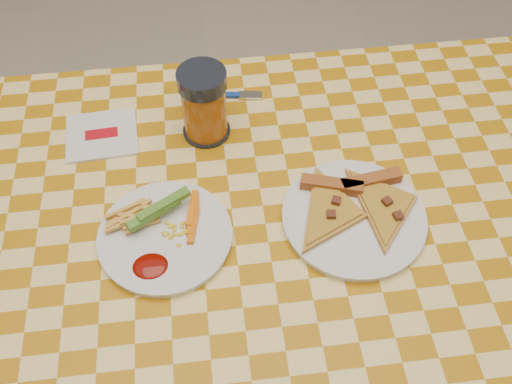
% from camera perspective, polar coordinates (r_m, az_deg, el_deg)
% --- Properties ---
extents(table, '(1.28, 0.88, 0.76)m').
position_cam_1_polar(table, '(0.95, -1.92, -7.73)').
color(table, white).
rests_on(table, ground).
extents(plate_left, '(0.24, 0.24, 0.01)m').
position_cam_1_polar(plate_left, '(0.90, -9.04, -4.49)').
color(plate_left, silver).
rests_on(plate_left, table).
extents(plate_right, '(0.27, 0.27, 0.01)m').
position_cam_1_polar(plate_right, '(0.92, 9.73, -2.61)').
color(plate_right, silver).
rests_on(plate_right, table).
extents(fries_veggies, '(0.16, 0.15, 0.04)m').
position_cam_1_polar(fries_veggies, '(0.89, -9.75, -3.20)').
color(fries_veggies, '#F4AF4D').
rests_on(fries_veggies, plate_left).
extents(pizza_slices, '(0.25, 0.22, 0.02)m').
position_cam_1_polar(pizza_slices, '(0.91, 9.85, -1.32)').
color(pizza_slices, '#C7813D').
rests_on(pizza_slices, plate_right).
extents(drink_glass, '(0.09, 0.09, 0.14)m').
position_cam_1_polar(drink_glass, '(0.99, -5.21, 8.70)').
color(drink_glass, black).
rests_on(drink_glass, table).
extents(napkin, '(0.13, 0.12, 0.01)m').
position_cam_1_polar(napkin, '(1.06, -15.17, 5.54)').
color(napkin, silver).
rests_on(napkin, table).
extents(fork, '(0.14, 0.03, 0.01)m').
position_cam_1_polar(fork, '(1.09, -2.96, 9.67)').
color(fork, '#163999').
rests_on(fork, table).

